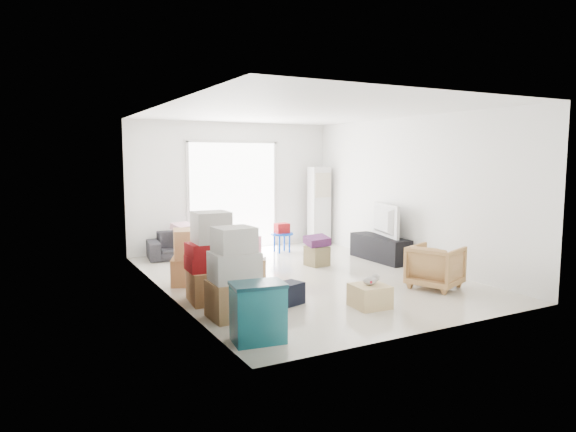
% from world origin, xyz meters
% --- Properties ---
extents(room_shell, '(4.98, 6.48, 3.18)m').
position_xyz_m(room_shell, '(0.00, 0.00, 1.35)').
color(room_shell, beige).
rests_on(room_shell, ground).
extents(sliding_door, '(2.10, 0.04, 2.33)m').
position_xyz_m(sliding_door, '(0.00, 2.98, 1.24)').
color(sliding_door, white).
rests_on(sliding_door, room_shell).
extents(ac_tower, '(0.45, 0.30, 1.75)m').
position_xyz_m(ac_tower, '(1.95, 2.65, 0.88)').
color(ac_tower, silver).
rests_on(ac_tower, room_shell).
extents(tv_console, '(0.42, 1.39, 0.46)m').
position_xyz_m(tv_console, '(2.00, 0.50, 0.23)').
color(tv_console, black).
rests_on(tv_console, room_shell).
extents(television, '(0.87, 1.20, 0.14)m').
position_xyz_m(television, '(2.00, 0.50, 0.54)').
color(television, black).
rests_on(television, tv_console).
extents(sofa, '(1.83, 0.73, 0.69)m').
position_xyz_m(sofa, '(-1.04, 2.50, 0.35)').
color(sofa, '#28272C').
rests_on(sofa, room_shell).
extents(pillow_left, '(0.44, 0.40, 0.11)m').
position_xyz_m(pillow_left, '(-1.26, 2.52, 0.75)').
color(pillow_left, '#C38E9D').
rests_on(pillow_left, sofa).
extents(pillow_right, '(0.47, 0.43, 0.13)m').
position_xyz_m(pillow_right, '(-0.83, 2.48, 0.76)').
color(pillow_right, '#C38E9D').
rests_on(pillow_right, sofa).
extents(armchair, '(0.87, 0.89, 0.72)m').
position_xyz_m(armchair, '(1.42, -1.56, 0.36)').
color(armchair, tan).
rests_on(armchair, room_shell).
extents(storage_bins, '(0.61, 0.47, 0.65)m').
position_xyz_m(storage_bins, '(-1.90, -2.37, 0.32)').
color(storage_bins, '#165E68').
rests_on(storage_bins, room_shell).
extents(box_stack_a, '(0.63, 0.53, 1.13)m').
position_xyz_m(box_stack_a, '(-1.80, -1.47, 0.50)').
color(box_stack_a, '#AA7F4C').
rests_on(box_stack_a, room_shell).
extents(box_stack_b, '(0.68, 0.66, 1.24)m').
position_xyz_m(box_stack_b, '(-1.80, -0.65, 0.54)').
color(box_stack_b, '#AA7F4C').
rests_on(box_stack_b, room_shell).
extents(box_stack_c, '(0.71, 0.66, 0.86)m').
position_xyz_m(box_stack_c, '(-1.77, 0.40, 0.42)').
color(box_stack_c, '#AA7F4C').
rests_on(box_stack_c, room_shell).
extents(loose_box, '(0.50, 0.50, 0.37)m').
position_xyz_m(loose_box, '(-0.98, 0.06, 0.18)').
color(loose_box, '#AA7F4C').
rests_on(loose_box, room_shell).
extents(duffel_bag, '(0.52, 0.39, 0.29)m').
position_xyz_m(duffel_bag, '(-0.98, -1.29, 0.15)').
color(duffel_bag, black).
rests_on(duffel_bag, room_shell).
extents(ottoman, '(0.40, 0.40, 0.36)m').
position_xyz_m(ottoman, '(0.68, 0.66, 0.18)').
color(ottoman, olive).
rests_on(ottoman, room_shell).
extents(blanket, '(0.44, 0.44, 0.14)m').
position_xyz_m(blanket, '(0.68, 0.66, 0.43)').
color(blanket, '#4A1E4C').
rests_on(blanket, ottoman).
extents(kids_table, '(0.47, 0.47, 0.61)m').
position_xyz_m(kids_table, '(0.73, 2.14, 0.43)').
color(kids_table, '#083CBC').
rests_on(kids_table, room_shell).
extents(toy_walker, '(0.41, 0.38, 0.46)m').
position_xyz_m(toy_walker, '(-0.10, 1.66, 0.13)').
color(toy_walker, silver).
rests_on(toy_walker, room_shell).
extents(wood_crate, '(0.48, 0.48, 0.30)m').
position_xyz_m(wood_crate, '(-0.06, -1.91, 0.15)').
color(wood_crate, '#D8BD7C').
rests_on(wood_crate, room_shell).
extents(plush_bunny, '(0.28, 0.16, 0.14)m').
position_xyz_m(plush_bunny, '(-0.03, -1.90, 0.36)').
color(plush_bunny, '#B2ADA8').
rests_on(plush_bunny, wood_crate).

